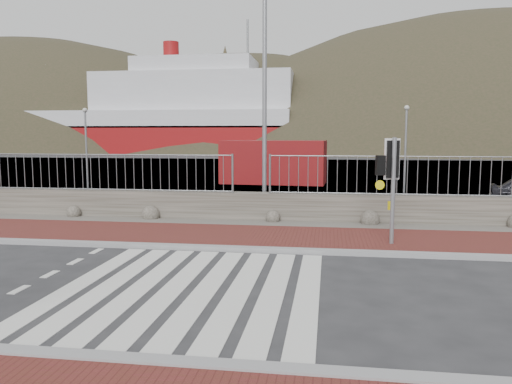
% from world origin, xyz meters
% --- Properties ---
extents(ground, '(220.00, 220.00, 0.00)m').
position_xyz_m(ground, '(0.00, 0.00, 0.00)').
color(ground, '#28282B').
rests_on(ground, ground).
extents(sidewalk_far, '(40.00, 3.00, 0.08)m').
position_xyz_m(sidewalk_far, '(0.00, 4.50, 0.04)').
color(sidewalk_far, maroon).
rests_on(sidewalk_far, ground).
extents(kerb_near, '(40.00, 0.25, 0.12)m').
position_xyz_m(kerb_near, '(0.00, -3.00, 0.05)').
color(kerb_near, gray).
rests_on(kerb_near, ground).
extents(kerb_far, '(40.00, 0.25, 0.12)m').
position_xyz_m(kerb_far, '(0.00, 3.00, 0.05)').
color(kerb_far, gray).
rests_on(kerb_far, ground).
extents(zebra_crossing, '(4.62, 5.60, 0.01)m').
position_xyz_m(zebra_crossing, '(-0.00, 0.00, 0.01)').
color(zebra_crossing, silver).
rests_on(zebra_crossing, ground).
extents(gravel_strip, '(40.00, 1.50, 0.06)m').
position_xyz_m(gravel_strip, '(0.00, 6.50, 0.03)').
color(gravel_strip, '#59544C').
rests_on(gravel_strip, ground).
extents(stone_wall, '(40.00, 0.60, 0.90)m').
position_xyz_m(stone_wall, '(0.00, 7.30, 0.45)').
color(stone_wall, '#4B473E').
rests_on(stone_wall, ground).
extents(railing, '(18.07, 0.07, 1.22)m').
position_xyz_m(railing, '(0.00, 7.15, 1.82)').
color(railing, gray).
rests_on(railing, stone_wall).
extents(quay, '(120.00, 40.00, 0.50)m').
position_xyz_m(quay, '(0.00, 27.90, 0.00)').
color(quay, '#4C4C4F').
rests_on(quay, ground).
extents(water, '(220.00, 50.00, 0.05)m').
position_xyz_m(water, '(0.00, 62.90, 0.00)').
color(water, '#3F4C54').
rests_on(water, ground).
extents(ferry, '(50.00, 16.00, 20.00)m').
position_xyz_m(ferry, '(-24.65, 67.90, 5.36)').
color(ferry, maroon).
rests_on(ferry, ground).
extents(hills_backdrop, '(254.00, 90.00, 100.00)m').
position_xyz_m(hills_backdrop, '(6.74, 87.90, -23.05)').
color(hills_backdrop, '#2C2F1C').
rests_on(hills_backdrop, ground).
extents(traffic_signal_far, '(0.66, 0.34, 2.69)m').
position_xyz_m(traffic_signal_far, '(3.96, 4.02, 1.95)').
color(traffic_signal_far, gray).
rests_on(traffic_signal_far, ground).
extents(streetlight, '(1.66, 0.89, 8.35)m').
position_xyz_m(streetlight, '(0.43, 8.04, 4.70)').
color(streetlight, gray).
rests_on(streetlight, ground).
extents(shipping_container, '(5.97, 2.81, 2.43)m').
position_xyz_m(shipping_container, '(-0.67, 19.76, 1.21)').
color(shipping_container, maroon).
rests_on(shipping_container, ground).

